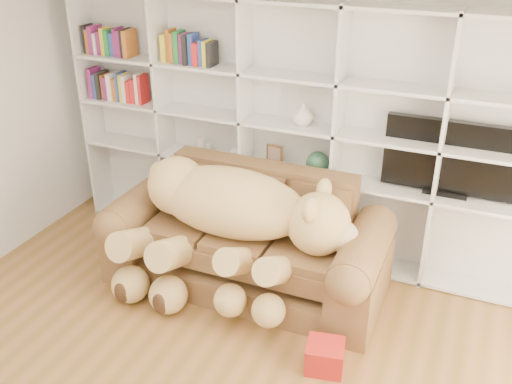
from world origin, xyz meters
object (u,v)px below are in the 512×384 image
at_px(sofa, 248,245).
at_px(gift_box, 325,356).
at_px(teddy_bear, 227,219).
at_px(tv, 451,159).

bearing_deg(sofa, gift_box, -39.22).
xyz_separation_m(teddy_bear, gift_box, (1.06, -0.58, -0.62)).
bearing_deg(teddy_bear, tv, 24.55).
relative_size(teddy_bear, gift_box, 7.26).
xyz_separation_m(sofa, tv, (1.54, 0.72, 0.80)).
bearing_deg(gift_box, teddy_bear, 151.15).
relative_size(sofa, teddy_bear, 1.22).
bearing_deg(teddy_bear, gift_box, -33.89).
bearing_deg(tv, sofa, -154.80).
distance_m(gift_box, tv, 1.94).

